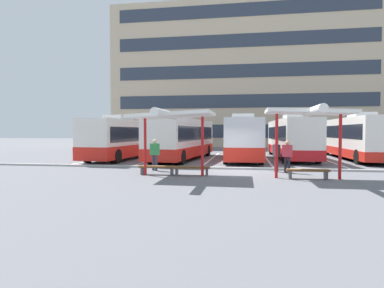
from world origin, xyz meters
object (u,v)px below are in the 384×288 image
(waiting_shelter_0, at_px, (172,116))
(waiting_passenger_0, at_px, (287,154))
(waiting_shelter_1, at_px, (309,114))
(bench_0, at_px, (157,168))
(bench_2, at_px, (308,171))
(coach_bus_1, at_px, (183,139))
(coach_bus_2, at_px, (242,140))
(waiting_passenger_1, at_px, (155,152))
(coach_bus_3, at_px, (291,139))
(coach_bus_4, at_px, (355,138))
(waiting_passenger_2, at_px, (276,153))
(bench_1, at_px, (192,169))
(coach_bus_0, at_px, (126,139))

(waiting_shelter_0, relative_size, waiting_passenger_0, 2.97)
(waiting_shelter_1, bearing_deg, waiting_passenger_0, 105.95)
(bench_0, relative_size, bench_2, 0.96)
(coach_bus_1, distance_m, waiting_shelter_0, 9.92)
(waiting_passenger_0, bearing_deg, coach_bus_2, 108.26)
(waiting_passenger_1, bearing_deg, coach_bus_3, 48.64)
(coach_bus_4, bearing_deg, coach_bus_3, -179.82)
(bench_0, xyz_separation_m, waiting_passenger_1, (-0.61, 1.71, 0.69))
(coach_bus_2, relative_size, waiting_passenger_2, 5.91)
(coach_bus_3, xyz_separation_m, waiting_passenger_0, (-1.46, -9.75, -0.62))
(coach_bus_2, distance_m, waiting_shelter_1, 10.48)
(coach_bus_4, relative_size, waiting_shelter_0, 2.38)
(waiting_shelter_0, relative_size, bench_0, 2.75)
(bench_0, xyz_separation_m, bench_2, (7.32, -0.31, 0.00))
(bench_1, relative_size, bench_2, 0.95)
(waiting_shelter_0, height_order, bench_2, waiting_shelter_0)
(coach_bus_1, bearing_deg, coach_bus_3, 15.33)
(coach_bus_3, height_order, waiting_passenger_2, coach_bus_3)
(coach_bus_1, distance_m, bench_1, 9.62)
(coach_bus_3, distance_m, bench_2, 12.01)
(coach_bus_1, relative_size, waiting_passenger_1, 6.58)
(coach_bus_4, distance_m, waiting_passenger_0, 11.68)
(coach_bus_2, distance_m, waiting_passenger_1, 9.06)
(coach_bus_4, bearing_deg, waiting_shelter_1, -115.19)
(coach_bus_3, relative_size, waiting_passenger_1, 6.81)
(coach_bus_2, xyz_separation_m, coach_bus_3, (3.94, 2.22, 0.05))
(waiting_shelter_0, height_order, bench_1, waiting_shelter_0)
(bench_0, distance_m, bench_2, 7.33)
(waiting_passenger_2, bearing_deg, bench_0, -160.31)
(coach_bus_1, distance_m, waiting_shelter_1, 12.55)
(bench_0, bearing_deg, coach_bus_4, 41.73)
(coach_bus_0, height_order, coach_bus_4, coach_bus_4)
(waiting_shelter_0, xyz_separation_m, waiting_shelter_1, (6.42, -0.02, 0.08))
(coach_bus_3, height_order, bench_2, coach_bus_3)
(coach_bus_3, bearing_deg, waiting_shelter_1, -93.70)
(coach_bus_2, distance_m, waiting_passenger_2, 7.48)
(coach_bus_0, xyz_separation_m, bench_2, (12.45, -9.54, -1.22))
(coach_bus_0, height_order, coach_bus_1, coach_bus_1)
(coach_bus_0, xyz_separation_m, bench_0, (5.13, -9.23, -1.22))
(waiting_shelter_1, height_order, waiting_passenger_1, waiting_shelter_1)
(coach_bus_0, height_order, waiting_shelter_1, coach_bus_0)
(waiting_passenger_0, bearing_deg, waiting_passenger_1, -178.85)
(coach_bus_2, height_order, bench_2, coach_bus_2)
(bench_2, relative_size, waiting_passenger_2, 1.12)
(waiting_passenger_0, xyz_separation_m, waiting_passenger_1, (-7.26, -0.15, 0.03))
(coach_bus_4, distance_m, waiting_passenger_2, 11.70)
(bench_2, bearing_deg, coach_bus_0, 142.54)
(waiting_shelter_0, distance_m, bench_2, 6.93)
(coach_bus_0, height_order, bench_0, coach_bus_0)
(coach_bus_3, height_order, bench_1, coach_bus_3)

